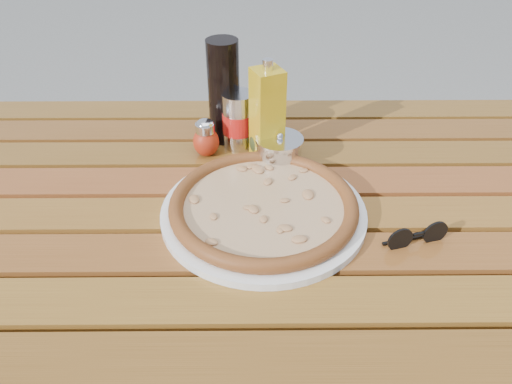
{
  "coord_description": "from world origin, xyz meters",
  "views": [
    {
      "loc": [
        -0.01,
        -0.7,
        1.3
      ],
      "look_at": [
        0.0,
        0.02,
        0.78
      ],
      "focal_mm": 35.0,
      "sensor_mm": 36.0,
      "label": 1
    }
  ],
  "objects_px": {
    "pepper_shaker": "(206,138)",
    "dark_bottle": "(224,92)",
    "table": "(256,244)",
    "oregano_shaker": "(262,138)",
    "olive_oil_cruet": "(267,115)",
    "sunglasses": "(417,236)",
    "pizza": "(264,205)",
    "plate": "(264,212)",
    "parmesan_tin": "(279,151)",
    "soda_can": "(238,120)"
  },
  "relations": [
    {
      "from": "table",
      "to": "oregano_shaker",
      "type": "bearing_deg",
      "value": 85.78
    },
    {
      "from": "table",
      "to": "soda_can",
      "type": "height_order",
      "value": "soda_can"
    },
    {
      "from": "plate",
      "to": "pepper_shaker",
      "type": "distance_m",
      "value": 0.24
    },
    {
      "from": "dark_bottle",
      "to": "soda_can",
      "type": "xyz_separation_m",
      "value": [
        0.03,
        -0.03,
        -0.05
      ]
    },
    {
      "from": "sunglasses",
      "to": "plate",
      "type": "bearing_deg",
      "value": 147.58
    },
    {
      "from": "soda_can",
      "to": "olive_oil_cruet",
      "type": "distance_m",
      "value": 0.08
    },
    {
      "from": "sunglasses",
      "to": "pizza",
      "type": "bearing_deg",
      "value": 147.58
    },
    {
      "from": "pepper_shaker",
      "to": "oregano_shaker",
      "type": "xyz_separation_m",
      "value": [
        0.12,
        -0.0,
        0.0
      ]
    },
    {
      "from": "table",
      "to": "pepper_shaker",
      "type": "relative_size",
      "value": 17.07
    },
    {
      "from": "oregano_shaker",
      "to": "olive_oil_cruet",
      "type": "height_order",
      "value": "olive_oil_cruet"
    },
    {
      "from": "pepper_shaker",
      "to": "olive_oil_cruet",
      "type": "bearing_deg",
      "value": -4.27
    },
    {
      "from": "table",
      "to": "dark_bottle",
      "type": "height_order",
      "value": "dark_bottle"
    },
    {
      "from": "pizza",
      "to": "olive_oil_cruet",
      "type": "bearing_deg",
      "value": 87.09
    },
    {
      "from": "soda_can",
      "to": "olive_oil_cruet",
      "type": "bearing_deg",
      "value": -39.13
    },
    {
      "from": "pizza",
      "to": "soda_can",
      "type": "relative_size",
      "value": 2.95
    },
    {
      "from": "sunglasses",
      "to": "dark_bottle",
      "type": "bearing_deg",
      "value": 117.67
    },
    {
      "from": "pepper_shaker",
      "to": "parmesan_tin",
      "type": "bearing_deg",
      "value": -13.87
    },
    {
      "from": "olive_oil_cruet",
      "to": "sunglasses",
      "type": "bearing_deg",
      "value": -48.66
    },
    {
      "from": "plate",
      "to": "parmesan_tin",
      "type": "distance_m",
      "value": 0.17
    },
    {
      "from": "table",
      "to": "olive_oil_cruet",
      "type": "height_order",
      "value": "olive_oil_cruet"
    },
    {
      "from": "plate",
      "to": "dark_bottle",
      "type": "distance_m",
      "value": 0.3
    },
    {
      "from": "pepper_shaker",
      "to": "plate",
      "type": "bearing_deg",
      "value": -60.75
    },
    {
      "from": "table",
      "to": "plate",
      "type": "distance_m",
      "value": 0.08
    },
    {
      "from": "plate",
      "to": "pizza",
      "type": "height_order",
      "value": "pizza"
    },
    {
      "from": "oregano_shaker",
      "to": "sunglasses",
      "type": "height_order",
      "value": "oregano_shaker"
    },
    {
      "from": "parmesan_tin",
      "to": "soda_can",
      "type": "bearing_deg",
      "value": 137.82
    },
    {
      "from": "table",
      "to": "pizza",
      "type": "relative_size",
      "value": 3.96
    },
    {
      "from": "pepper_shaker",
      "to": "pizza",
      "type": "bearing_deg",
      "value": -60.75
    },
    {
      "from": "oregano_shaker",
      "to": "dark_bottle",
      "type": "relative_size",
      "value": 0.37
    },
    {
      "from": "pepper_shaker",
      "to": "sunglasses",
      "type": "bearing_deg",
      "value": -37.67
    },
    {
      "from": "oregano_shaker",
      "to": "pizza",
      "type": "bearing_deg",
      "value": -90.38
    },
    {
      "from": "pizza",
      "to": "dark_bottle",
      "type": "bearing_deg",
      "value": 106.01
    },
    {
      "from": "dark_bottle",
      "to": "parmesan_tin",
      "type": "bearing_deg",
      "value": -42.8
    },
    {
      "from": "plate",
      "to": "soda_can",
      "type": "relative_size",
      "value": 3.0
    },
    {
      "from": "dark_bottle",
      "to": "plate",
      "type": "bearing_deg",
      "value": -73.99
    },
    {
      "from": "parmesan_tin",
      "to": "oregano_shaker",
      "type": "bearing_deg",
      "value": 132.96
    },
    {
      "from": "pizza",
      "to": "dark_bottle",
      "type": "relative_size",
      "value": 1.61
    },
    {
      "from": "pizza",
      "to": "dark_bottle",
      "type": "height_order",
      "value": "dark_bottle"
    },
    {
      "from": "dark_bottle",
      "to": "olive_oil_cruet",
      "type": "height_order",
      "value": "dark_bottle"
    },
    {
      "from": "oregano_shaker",
      "to": "olive_oil_cruet",
      "type": "distance_m",
      "value": 0.06
    },
    {
      "from": "table",
      "to": "oregano_shaker",
      "type": "height_order",
      "value": "oregano_shaker"
    },
    {
      "from": "pepper_shaker",
      "to": "olive_oil_cruet",
      "type": "distance_m",
      "value": 0.14
    },
    {
      "from": "sunglasses",
      "to": "table",
      "type": "bearing_deg",
      "value": 146.65
    },
    {
      "from": "table",
      "to": "plate",
      "type": "bearing_deg",
      "value": -33.48
    },
    {
      "from": "pizza",
      "to": "pepper_shaker",
      "type": "relative_size",
      "value": 4.31
    },
    {
      "from": "parmesan_tin",
      "to": "sunglasses",
      "type": "relative_size",
      "value": 1.11
    },
    {
      "from": "plate",
      "to": "dark_bottle",
      "type": "xyz_separation_m",
      "value": [
        -0.08,
        0.27,
        0.1
      ]
    },
    {
      "from": "plate",
      "to": "soda_can",
      "type": "bearing_deg",
      "value": 101.3
    },
    {
      "from": "soda_can",
      "to": "parmesan_tin",
      "type": "bearing_deg",
      "value": -42.18
    },
    {
      "from": "pepper_shaker",
      "to": "dark_bottle",
      "type": "relative_size",
      "value": 0.37
    }
  ]
}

